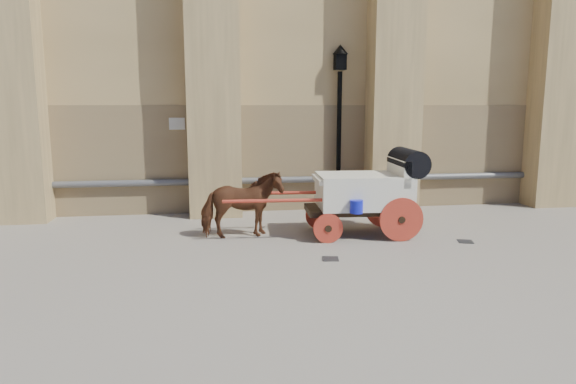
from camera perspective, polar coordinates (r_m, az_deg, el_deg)
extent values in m
plane|color=#70675C|center=(10.88, -2.46, -6.39)|extent=(90.00, 90.00, 0.00)
cube|color=olive|center=(14.95, 3.46, 3.86)|extent=(44.00, 0.35, 3.00)
cylinder|color=#59595B|center=(14.76, 3.66, 1.43)|extent=(42.00, 0.18, 0.18)
cube|color=beige|center=(14.41, -12.24, 7.43)|extent=(0.42, 0.04, 0.32)
imported|color=brown|center=(11.70, -5.16, -1.43)|extent=(1.91, 1.07, 1.53)
cube|color=black|center=(12.07, 7.81, -1.91)|extent=(2.47, 1.23, 0.13)
cube|color=white|center=(12.01, 8.36, 0.15)|extent=(2.16, 1.49, 0.77)
cube|color=white|center=(12.17, 12.18, 2.24)|extent=(0.24, 1.38, 0.60)
cube|color=white|center=(11.79, 3.98, 1.40)|extent=(0.45, 1.23, 0.11)
cylinder|color=black|center=(12.21, 13.21, 3.27)|extent=(0.69, 1.40, 0.61)
cylinder|color=red|center=(11.67, 12.49, -3.01)|extent=(0.99, 0.12, 0.99)
cylinder|color=red|center=(12.94, 10.67, -1.71)|extent=(0.99, 0.12, 0.99)
cylinder|color=red|center=(11.32, 4.48, -4.05)|extent=(0.66, 0.10, 0.66)
cylinder|color=red|center=(12.63, 3.44, -2.60)|extent=(0.66, 0.10, 0.66)
cylinder|color=red|center=(11.25, -0.61, -0.96)|extent=(2.63, 0.23, 0.08)
cylinder|color=red|center=(12.22, -0.98, -0.11)|extent=(2.63, 0.23, 0.08)
cylinder|color=#121BC7|center=(11.24, 7.62, -1.62)|extent=(0.29, 0.29, 0.29)
cylinder|color=black|center=(14.68, 5.67, 5.52)|extent=(0.13, 0.13, 3.92)
cone|color=black|center=(14.91, 5.55, -1.25)|extent=(0.39, 0.39, 0.39)
cube|color=black|center=(14.69, 5.81, 14.23)|extent=(0.30, 0.30, 0.46)
cone|color=black|center=(14.72, 5.84, 15.50)|extent=(0.44, 0.44, 0.26)
cube|color=black|center=(10.24, 4.73, -7.41)|extent=(0.37, 0.37, 0.01)
cube|color=black|center=(12.12, 19.11, -5.21)|extent=(0.40, 0.40, 0.01)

